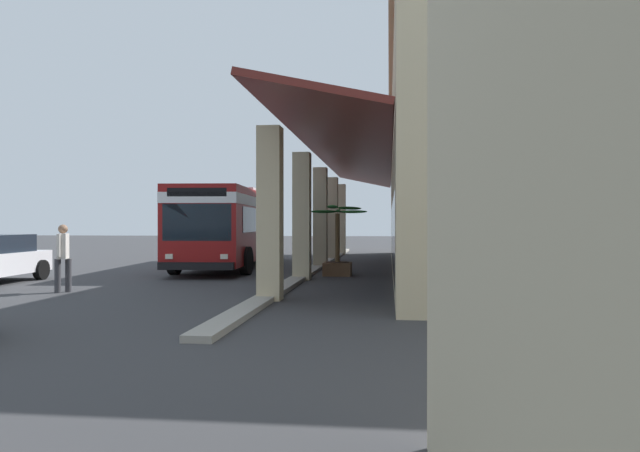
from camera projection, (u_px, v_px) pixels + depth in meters
name	position (u px, v px, depth m)	size (l,w,h in m)	color
ground	(405.00, 267.00, 24.22)	(120.00, 120.00, 0.00)	#38383A
curb_strip	(318.00, 266.00, 23.93)	(30.55, 0.50, 0.12)	#9E998E
plaza_building	(563.00, 167.00, 22.79)	(25.76, 16.72, 8.04)	#C6B793
transit_bus	(231.00, 223.00, 24.30)	(11.36, 3.37, 3.34)	maroon
pedestrian	(63.00, 254.00, 15.32)	(0.70, 0.38, 1.78)	#38383D
potted_palm	(338.00, 258.00, 20.35)	(1.78, 2.01, 2.49)	brown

